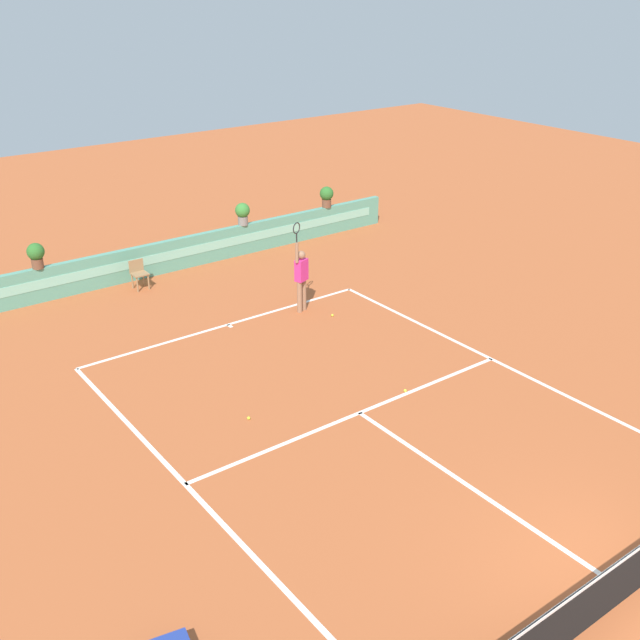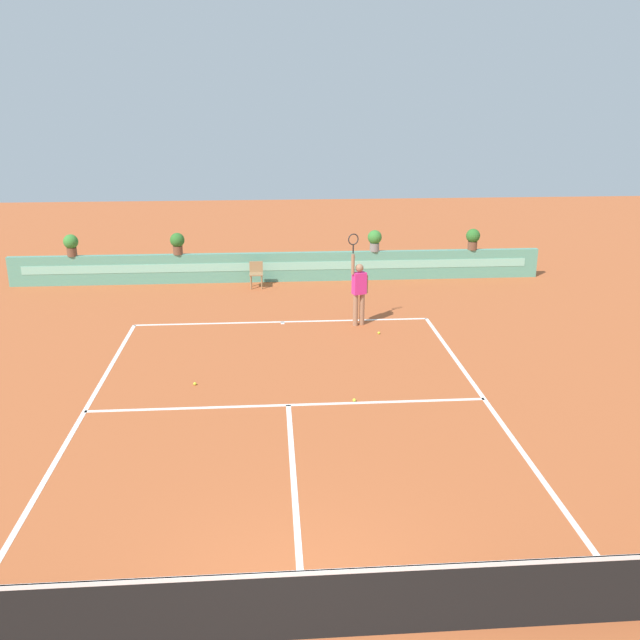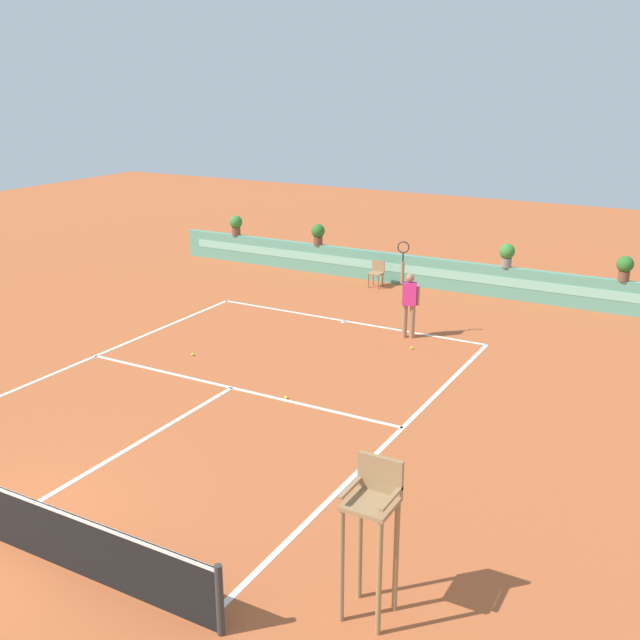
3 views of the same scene
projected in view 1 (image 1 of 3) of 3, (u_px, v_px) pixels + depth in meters
ground_plane at (372, 421)px, 15.69m from camera, size 60.00×60.00×0.00m
court_lines at (350, 406)px, 16.22m from camera, size 8.32×11.94×0.01m
net at (636, 568)px, 11.11m from camera, size 8.92×0.10×1.00m
back_wall_barrier at (152, 260)px, 23.05m from camera, size 18.00×0.21×1.00m
ball_kid_chair at (139, 273)px, 22.11m from camera, size 0.44×0.44×0.85m
tennis_player at (301, 275)px, 20.37m from camera, size 0.59×0.33×2.58m
tennis_ball_near_baseline at (405, 391)px, 16.77m from camera, size 0.07×0.07×0.07m
tennis_ball_mid_court at (249, 418)px, 15.74m from camera, size 0.07×0.07×0.07m
tennis_ball_by_sideline at (332, 315)px, 20.46m from camera, size 0.07×0.07×0.07m
potted_plant_right at (243, 212)px, 24.44m from camera, size 0.48×0.48×0.72m
potted_plant_far_right at (327, 195)px, 26.29m from camera, size 0.48×0.48×0.72m
potted_plant_left at (36, 254)px, 20.83m from camera, size 0.48×0.48×0.72m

